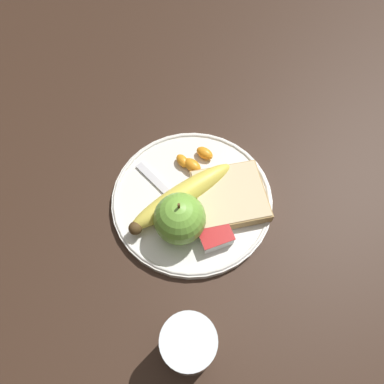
% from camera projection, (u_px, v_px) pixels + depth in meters
% --- Properties ---
extents(ground_plane, '(3.00, 3.00, 0.00)m').
position_uv_depth(ground_plane, '(192.00, 201.00, 0.60)').
color(ground_plane, '#332116').
extents(plate, '(0.25, 0.25, 0.01)m').
position_uv_depth(plate, '(192.00, 199.00, 0.60)').
color(plate, silver).
rests_on(plate, ground_plane).
extents(juice_glass, '(0.07, 0.07, 0.09)m').
position_uv_depth(juice_glass, '(189.00, 345.00, 0.46)').
color(juice_glass, silver).
rests_on(juice_glass, ground_plane).
extents(apple, '(0.08, 0.08, 0.08)m').
position_uv_depth(apple, '(180.00, 219.00, 0.53)').
color(apple, '#72B23D').
rests_on(apple, plate).
extents(banana, '(0.19, 0.09, 0.04)m').
position_uv_depth(banana, '(182.00, 198.00, 0.57)').
color(banana, '#E0CC4C').
rests_on(banana, plate).
extents(bread_slice, '(0.12, 0.12, 0.02)m').
position_uv_depth(bread_slice, '(230.00, 196.00, 0.58)').
color(bread_slice, '#AB8751').
rests_on(bread_slice, plate).
extents(fork, '(0.09, 0.17, 0.00)m').
position_uv_depth(fork, '(182.00, 206.00, 0.58)').
color(fork, silver).
rests_on(fork, plate).
extents(jam_packet, '(0.05, 0.04, 0.02)m').
position_uv_depth(jam_packet, '(215.00, 235.00, 0.55)').
color(jam_packet, silver).
rests_on(jam_packet, plate).
extents(orange_segment_0, '(0.03, 0.04, 0.02)m').
position_uv_depth(orange_segment_0, '(205.00, 153.00, 0.62)').
color(orange_segment_0, orange).
rests_on(orange_segment_0, plate).
extents(orange_segment_1, '(0.03, 0.04, 0.02)m').
position_uv_depth(orange_segment_1, '(192.00, 165.00, 0.61)').
color(orange_segment_1, orange).
rests_on(orange_segment_1, plate).
extents(orange_segment_2, '(0.03, 0.03, 0.02)m').
position_uv_depth(orange_segment_2, '(214.00, 189.00, 0.59)').
color(orange_segment_2, orange).
rests_on(orange_segment_2, plate).
extents(orange_segment_3, '(0.03, 0.03, 0.01)m').
position_uv_depth(orange_segment_3, '(204.00, 179.00, 0.60)').
color(orange_segment_3, orange).
rests_on(orange_segment_3, plate).
extents(orange_segment_4, '(0.02, 0.03, 0.02)m').
position_uv_depth(orange_segment_4, '(183.00, 161.00, 0.62)').
color(orange_segment_4, orange).
rests_on(orange_segment_4, plate).
extents(orange_segment_5, '(0.03, 0.04, 0.02)m').
position_uv_depth(orange_segment_5, '(221.00, 178.00, 0.60)').
color(orange_segment_5, orange).
rests_on(orange_segment_5, plate).
extents(orange_segment_6, '(0.04, 0.02, 0.02)m').
position_uv_depth(orange_segment_6, '(178.00, 192.00, 0.59)').
color(orange_segment_6, orange).
rests_on(orange_segment_6, plate).
extents(orange_segment_7, '(0.02, 0.04, 0.02)m').
position_uv_depth(orange_segment_7, '(214.00, 178.00, 0.60)').
color(orange_segment_7, orange).
rests_on(orange_segment_7, plate).
extents(orange_segment_8, '(0.03, 0.04, 0.02)m').
position_uv_depth(orange_segment_8, '(192.00, 192.00, 0.59)').
color(orange_segment_8, orange).
rests_on(orange_segment_8, plate).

